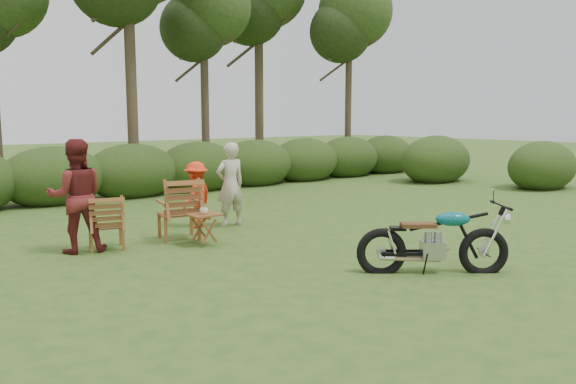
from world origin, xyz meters
TOP-DOWN VIEW (x-y plane):
  - ground at (0.00, 0.00)m, footprint 80.00×80.00m
  - tree_line at (0.50, 9.74)m, footprint 22.52×11.62m
  - motorcycle at (0.06, -0.48)m, footprint 1.97×1.79m
  - lawn_chair_right at (-1.58, 3.54)m, footprint 0.88×0.88m
  - lawn_chair_left at (-2.83, 3.62)m, footprint 0.74×0.74m
  - side_table at (-1.49, 2.85)m, footprint 0.52×0.44m
  - cup at (-1.50, 2.84)m, footprint 0.14×0.14m
  - adult_a at (-0.25, 3.97)m, footprint 0.61×0.42m
  - adult_b at (-3.24, 3.71)m, footprint 1.00×0.87m
  - child at (-0.82, 4.26)m, footprint 0.93×0.80m

SIDE VIEW (x-z plane):
  - ground at x=0.00m, z-range 0.00..0.00m
  - motorcycle at x=0.06m, z-range -0.55..0.55m
  - lawn_chair_right at x=-1.58m, z-range -0.53..0.53m
  - lawn_chair_left at x=-2.83m, z-range -0.43..0.43m
  - adult_a at x=-0.25m, z-range -0.80..0.80m
  - adult_b at x=-3.24m, z-range -0.88..0.88m
  - child at x=-0.82m, z-range -0.63..0.63m
  - side_table at x=-1.49m, z-range 0.00..0.52m
  - cup at x=-1.50m, z-range 0.52..0.63m
  - tree_line at x=0.50m, z-range -0.26..7.88m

